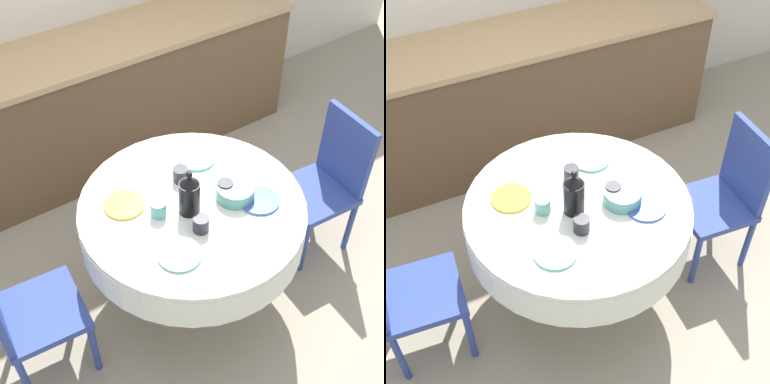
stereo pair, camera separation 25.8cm
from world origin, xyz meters
The scene contains 15 objects.
ground_plane centered at (0.00, 0.00, 0.00)m, with size 12.00×12.00×0.00m, color #9E937F.
kitchen_counter centered at (0.00, 1.40, 0.47)m, with size 3.24×0.64×0.94m.
dining_table centered at (0.00, 0.00, 0.62)m, with size 1.14×1.14×0.75m.
chair_left centered at (0.91, -0.07, 0.49)m, with size 0.43×0.43×0.90m.
chair_right centered at (-0.91, 0.08, 0.49)m, with size 0.43×0.43×0.90m.
plate_near_left centered at (-0.23, -0.24, 0.76)m, with size 0.20×0.20×0.01m, color #60BCB7.
cup_near_left centered at (-0.06, -0.17, 0.79)m, with size 0.08×0.08×0.08m, color #28282D.
plate_near_right centered at (0.28, -0.17, 0.76)m, with size 0.20×0.20×0.01m, color #3856AD.
cup_near_right centered at (0.17, -0.04, 0.79)m, with size 0.08×0.08×0.08m, color #28282D.
plate_far_left centered at (-0.28, 0.17, 0.76)m, with size 0.20×0.20×0.01m, color yellow.
cup_far_left centered at (-0.18, 0.03, 0.79)m, with size 0.08×0.08×0.08m, color #5BA39E.
plate_far_right centered at (0.20, 0.26, 0.76)m, with size 0.20×0.20×0.01m, color #60BCB7.
cup_far_right centered at (0.05, 0.17, 0.79)m, with size 0.08×0.08×0.08m, color #28282D.
coffee_carafe centered at (-0.04, -0.03, 0.86)m, with size 0.10×0.10×0.25m.
fruit_bowl centered at (0.20, -0.08, 0.79)m, with size 0.19×0.19×0.07m, color #569993.
Camera 2 is at (-0.82, -1.66, 2.63)m, focal length 50.00 mm.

